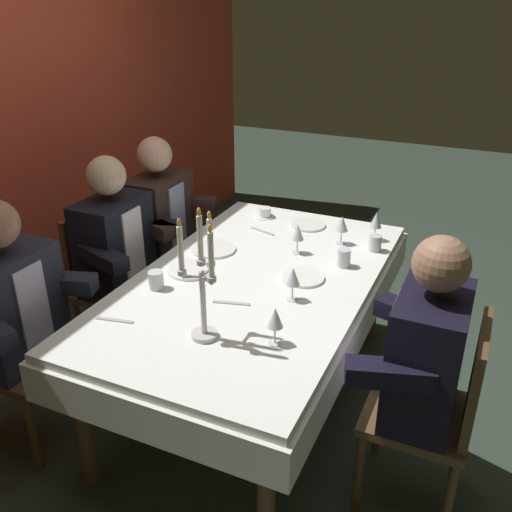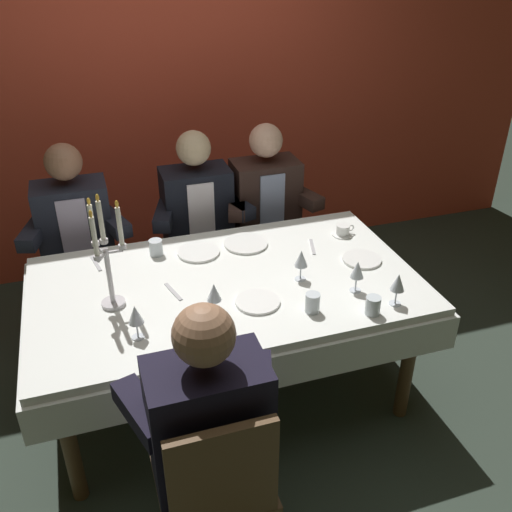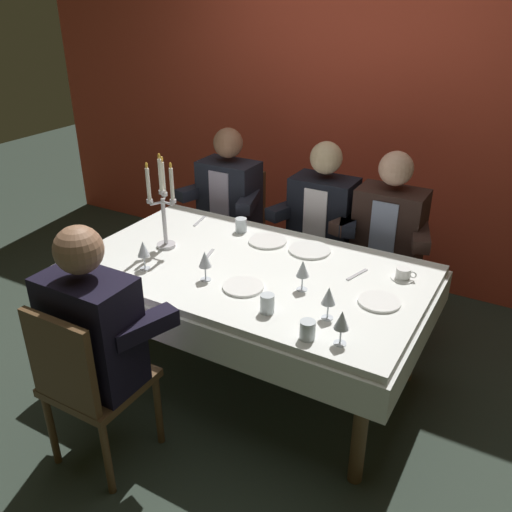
# 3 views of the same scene
# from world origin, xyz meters

# --- Properties ---
(ground_plane) EXTENTS (12.00, 12.00, 0.00)m
(ground_plane) POSITION_xyz_m (0.00, 0.00, 0.00)
(ground_plane) COLOR #2E3930
(back_wall) EXTENTS (6.00, 0.12, 2.70)m
(back_wall) POSITION_xyz_m (0.00, 1.66, 1.35)
(back_wall) COLOR #C7412C
(back_wall) RESTS_ON ground_plane
(dining_table) EXTENTS (1.94, 1.14, 0.74)m
(dining_table) POSITION_xyz_m (0.00, 0.00, 0.62)
(dining_table) COLOR white
(dining_table) RESTS_ON ground_plane
(candelabra) EXTENTS (0.15, 0.17, 0.56)m
(candelabra) POSITION_xyz_m (-0.55, -0.03, 0.99)
(candelabra) COLOR silver
(candelabra) RESTS_ON dining_table
(dinner_plate_0) EXTENTS (0.24, 0.24, 0.01)m
(dinner_plate_0) POSITION_xyz_m (0.21, 0.34, 0.75)
(dinner_plate_0) COLOR white
(dinner_plate_0) RESTS_ON dining_table
(dinner_plate_1) EXTENTS (0.23, 0.23, 0.01)m
(dinner_plate_1) POSITION_xyz_m (-0.07, 0.32, 0.75)
(dinner_plate_1) COLOR white
(dinner_plate_1) RESTS_ON dining_table
(dinner_plate_2) EXTENTS (0.21, 0.21, 0.01)m
(dinner_plate_2) POSITION_xyz_m (0.74, -0.02, 0.75)
(dinner_plate_2) COLOR white
(dinner_plate_2) RESTS_ON dining_table
(dinner_plate_3) EXTENTS (0.21, 0.21, 0.01)m
(dinner_plate_3) POSITION_xyz_m (0.09, -0.22, 0.75)
(dinner_plate_3) COLOR white
(dinner_plate_3) RESTS_ON dining_table
(wine_glass_0) EXTENTS (0.07, 0.07, 0.16)m
(wine_glass_0) POSITION_xyz_m (0.57, -0.27, 0.85)
(wine_glass_0) COLOR silver
(wine_glass_0) RESTS_ON dining_table
(wine_glass_1) EXTENTS (0.07, 0.07, 0.16)m
(wine_glass_1) POSITION_xyz_m (-0.48, -0.31, 0.85)
(wine_glass_1) COLOR silver
(wine_glass_1) RESTS_ON dining_table
(wine_glass_2) EXTENTS (0.07, 0.07, 0.16)m
(wine_glass_2) POSITION_xyz_m (-0.12, -0.25, 0.85)
(wine_glass_2) COLOR silver
(wine_glass_2) RESTS_ON dining_table
(wine_glass_3) EXTENTS (0.07, 0.07, 0.16)m
(wine_glass_3) POSITION_xyz_m (0.36, -0.09, 0.85)
(wine_glass_3) COLOR silver
(wine_glass_3) RESTS_ON dining_table
(wine_glass_4) EXTENTS (0.07, 0.07, 0.16)m
(wine_glass_4) POSITION_xyz_m (0.70, -0.43, 0.86)
(wine_glass_4) COLOR silver
(wine_glass_4) RESTS_ON dining_table
(water_tumbler_0) EXTENTS (0.07, 0.07, 0.09)m
(water_tumbler_0) POSITION_xyz_m (0.31, -0.36, 0.79)
(water_tumbler_0) COLOR silver
(water_tumbler_0) RESTS_ON dining_table
(water_tumbler_1) EXTENTS (0.07, 0.07, 0.09)m
(water_tumbler_1) POSITION_xyz_m (0.56, -0.46, 0.78)
(water_tumbler_1) COLOR silver
(water_tumbler_1) RESTS_ON dining_table
(water_tumbler_2) EXTENTS (0.07, 0.07, 0.09)m
(water_tumbler_2) POSITION_xyz_m (-0.29, 0.38, 0.78)
(water_tumbler_2) COLOR silver
(water_tumbler_2) RESTS_ON dining_table
(coffee_cup_0) EXTENTS (0.13, 0.12, 0.06)m
(coffee_cup_0) POSITION_xyz_m (0.77, 0.28, 0.77)
(coffee_cup_0) COLOR white
(coffee_cup_0) RESTS_ON dining_table
(fork_0) EXTENTS (0.06, 0.17, 0.01)m
(fork_0) POSITION_xyz_m (0.55, 0.19, 0.74)
(fork_0) COLOR #B7B7BC
(fork_0) RESTS_ON dining_table
(fork_1) EXTENTS (0.05, 0.17, 0.01)m
(fork_1) POSITION_xyz_m (-0.60, 0.38, 0.74)
(fork_1) COLOR #B7B7BC
(fork_1) RESTS_ON dining_table
(spoon_2) EXTENTS (0.06, 0.17, 0.01)m
(spoon_2) POSITION_xyz_m (-0.27, -0.01, 0.74)
(spoon_2) COLOR #B7B7BC
(spoon_2) RESTS_ON dining_table
(seated_diner_0) EXTENTS (0.63, 0.48, 1.24)m
(seated_diner_0) POSITION_xyz_m (-0.69, 0.89, 0.74)
(seated_diner_0) COLOR brown
(seated_diner_0) RESTS_ON ground_plane
(seated_diner_1) EXTENTS (0.63, 0.48, 1.24)m
(seated_diner_1) POSITION_xyz_m (-0.31, -0.89, 0.74)
(seated_diner_1) COLOR brown
(seated_diner_1) RESTS_ON ground_plane
(seated_diner_2) EXTENTS (0.63, 0.48, 1.24)m
(seated_diner_2) POSITION_xyz_m (0.05, 0.89, 0.74)
(seated_diner_2) COLOR brown
(seated_diner_2) RESTS_ON ground_plane
(seated_diner_3) EXTENTS (0.63, 0.48, 1.24)m
(seated_diner_3) POSITION_xyz_m (0.51, 0.89, 0.74)
(seated_diner_3) COLOR brown
(seated_diner_3) RESTS_ON ground_plane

